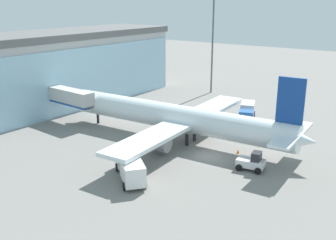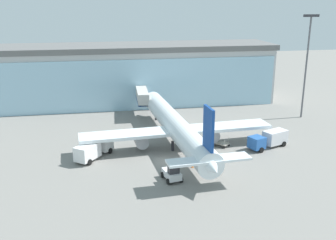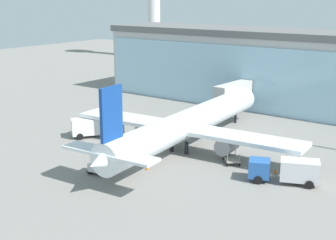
% 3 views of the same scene
% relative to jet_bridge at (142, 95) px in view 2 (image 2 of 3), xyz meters
% --- Properties ---
extents(ground, '(240.00, 240.00, 0.00)m').
position_rel_jet_bridge_xyz_m(ground, '(0.37, -26.58, -4.19)').
color(ground, gray).
extents(terminal_building, '(63.80, 15.75, 13.64)m').
position_rel_jet_bridge_xyz_m(terminal_building, '(0.36, 10.17, 2.63)').
color(terminal_building, '#B1B1B1').
rests_on(terminal_building, ground).
extents(jet_bridge, '(2.97, 11.94, 5.56)m').
position_rel_jet_bridge_xyz_m(jet_bridge, '(0.00, 0.00, 0.00)').
color(jet_bridge, beige).
rests_on(jet_bridge, ground).
extents(apron_light_mast, '(3.20, 0.40, 20.76)m').
position_rel_jet_bridge_xyz_m(apron_light_mast, '(32.21, -8.91, 7.98)').
color(apron_light_mast, '#59595E').
rests_on(apron_light_mast, ground).
extents(airplane, '(31.88, 38.73, 10.74)m').
position_rel_jet_bridge_xyz_m(airplane, '(3.02, -20.15, -0.85)').
color(airplane, white).
rests_on(airplane, ground).
extents(catering_truck, '(6.28, 7.07, 2.65)m').
position_rel_jet_bridge_xyz_m(catering_truck, '(-10.64, -23.04, -2.72)').
color(catering_truck, silver).
rests_on(catering_truck, ground).
extents(fuel_truck, '(7.60, 4.69, 2.65)m').
position_rel_jet_bridge_xyz_m(fuel_truck, '(18.02, -23.87, -2.72)').
color(fuel_truck, '#2659A5').
rests_on(fuel_truck, ground).
extents(baggage_cart, '(3.04, 3.17, 1.50)m').
position_rel_jet_bridge_xyz_m(baggage_cart, '(10.34, -21.71, -3.69)').
color(baggage_cart, '#9E998C').
rests_on(baggage_cart, ground).
extents(pushback_tug, '(2.64, 3.46, 2.30)m').
position_rel_jet_bridge_xyz_m(pushback_tug, '(-0.28, -32.91, -3.21)').
color(pushback_tug, silver).
rests_on(pushback_tug, ground).
extents(safety_cone_nose, '(0.36, 0.36, 0.55)m').
position_rel_jet_bridge_xyz_m(safety_cone_nose, '(3.52, -29.33, -3.91)').
color(safety_cone_nose, orange).
rests_on(safety_cone_nose, ground).
extents(safety_cone_wingtip, '(0.36, 0.36, 0.55)m').
position_rel_jet_bridge_xyz_m(safety_cone_wingtip, '(15.99, -21.80, -3.91)').
color(safety_cone_wingtip, orange).
rests_on(safety_cone_wingtip, ground).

